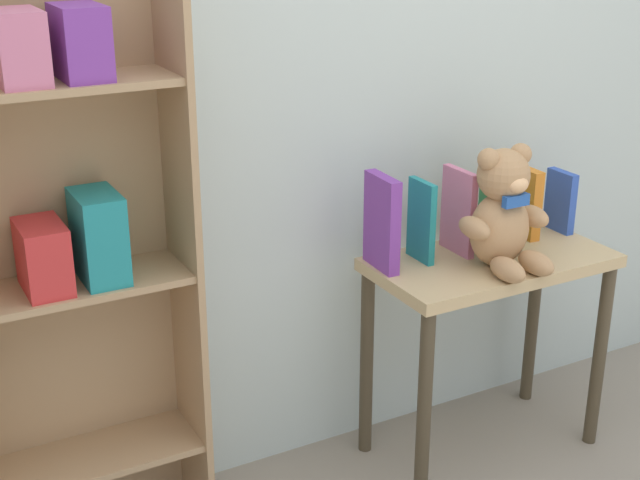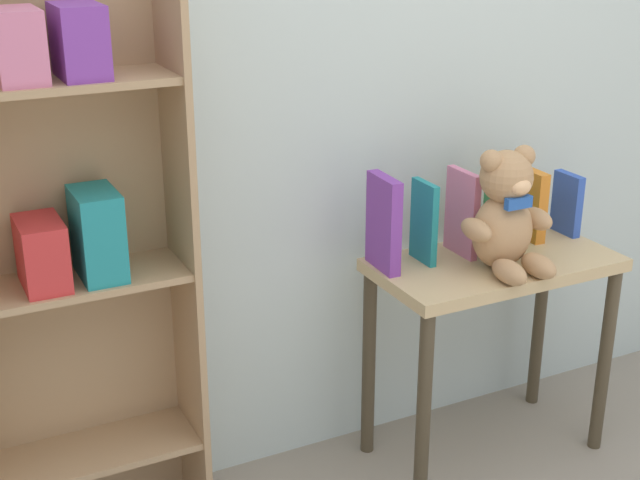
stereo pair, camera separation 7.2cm
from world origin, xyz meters
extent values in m
cube|color=silver|center=(0.00, 1.52, 1.25)|extent=(4.80, 0.06, 2.50)
cube|color=tan|center=(-0.67, 1.35, 0.74)|extent=(0.02, 0.23, 1.49)
cube|color=tan|center=(-0.95, 1.46, 0.74)|extent=(0.57, 0.02, 1.49)
cube|color=tan|center=(-0.95, 1.35, 0.27)|extent=(0.53, 0.22, 0.02)
cube|color=tan|center=(-0.95, 1.35, 0.74)|extent=(0.53, 0.22, 0.02)
cube|color=tan|center=(-0.95, 1.35, 1.22)|extent=(0.53, 0.22, 0.02)
cube|color=#D17093|center=(-1.01, 1.34, 1.31)|extent=(0.10, 0.16, 0.16)
cube|color=purple|center=(-0.88, 1.34, 1.31)|extent=(0.10, 0.16, 0.16)
cube|color=red|center=(-1.01, 1.34, 0.83)|extent=(0.10, 0.16, 0.16)
cube|color=teal|center=(-0.88, 1.34, 0.86)|extent=(0.10, 0.16, 0.21)
cube|color=tan|center=(0.21, 1.23, 0.62)|extent=(0.70, 0.36, 0.04)
cylinder|color=#453A29|center=(-0.11, 1.08, 0.30)|extent=(0.04, 0.04, 0.60)
cylinder|color=#453A29|center=(0.53, 1.08, 0.30)|extent=(0.04, 0.04, 0.60)
cylinder|color=#453A29|center=(-0.11, 1.38, 0.30)|extent=(0.04, 0.04, 0.60)
cylinder|color=#453A29|center=(0.53, 1.38, 0.30)|extent=(0.04, 0.04, 0.60)
ellipsoid|color=tan|center=(0.19, 1.18, 0.74)|extent=(0.18, 0.14, 0.21)
sphere|color=tan|center=(0.19, 1.18, 0.90)|extent=(0.15, 0.15, 0.15)
sphere|color=tan|center=(0.13, 1.18, 0.95)|extent=(0.06, 0.06, 0.06)
sphere|color=tan|center=(0.24, 1.18, 0.95)|extent=(0.06, 0.06, 0.06)
ellipsoid|color=#F4BB82|center=(0.19, 1.12, 0.89)|extent=(0.06, 0.04, 0.04)
ellipsoid|color=tan|center=(0.09, 1.16, 0.77)|extent=(0.06, 0.12, 0.06)
ellipsoid|color=tan|center=(0.29, 1.16, 0.77)|extent=(0.06, 0.12, 0.06)
ellipsoid|color=tan|center=(0.14, 1.08, 0.67)|extent=(0.06, 0.13, 0.06)
ellipsoid|color=tan|center=(0.24, 1.08, 0.67)|extent=(0.06, 0.13, 0.06)
cube|color=#2356B2|center=(0.19, 1.12, 0.84)|extent=(0.08, 0.02, 0.03)
cube|color=purple|center=(-0.11, 1.32, 0.77)|extent=(0.04, 0.15, 0.27)
cube|color=teal|center=(0.02, 1.32, 0.75)|extent=(0.02, 0.11, 0.23)
cube|color=#D17093|center=(0.15, 1.32, 0.76)|extent=(0.02, 0.14, 0.25)
cube|color=#33934C|center=(0.28, 1.32, 0.73)|extent=(0.04, 0.11, 0.19)
cube|color=orange|center=(0.40, 1.34, 0.74)|extent=(0.04, 0.14, 0.21)
cube|color=#2D51B7|center=(0.53, 1.31, 0.73)|extent=(0.03, 0.11, 0.19)
camera|label=1|loc=(-1.36, -0.62, 1.59)|focal=50.00mm
camera|label=2|loc=(-1.29, -0.65, 1.59)|focal=50.00mm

